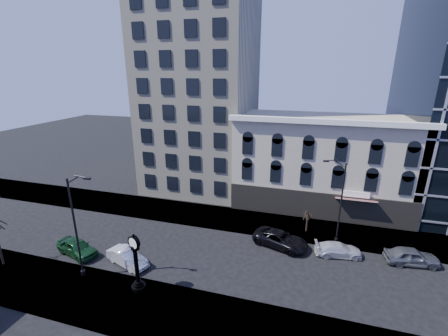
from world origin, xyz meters
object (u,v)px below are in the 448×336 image
(street_clock, at_px, (136,265))
(car_near_b, at_px, (127,257))
(car_near_a, at_px, (77,247))
(street_lamp_near, at_px, (78,200))

(street_clock, height_order, car_near_b, street_clock)
(street_clock, relative_size, car_near_a, 1.10)
(car_near_a, relative_size, car_near_b, 1.05)
(street_clock, bearing_deg, street_lamp_near, -163.56)
(car_near_b, bearing_deg, street_clock, -114.95)
(car_near_a, xyz_separation_m, car_near_b, (5.76, 0.00, -0.07))
(street_clock, bearing_deg, car_near_a, -178.84)
(street_clock, relative_size, car_near_b, 1.16)
(street_clock, relative_size, street_lamp_near, 0.53)
(street_lamp_near, height_order, car_near_b, street_lamp_near)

